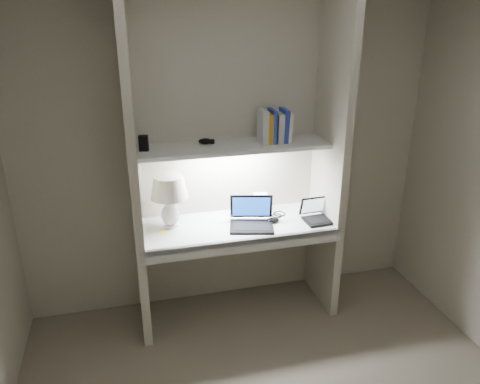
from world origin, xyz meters
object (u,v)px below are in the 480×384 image
object	(u,v)px
speaker	(260,203)
book_row	(275,126)
laptop_main	(251,219)
laptop_netbook	(319,215)
table_lamp	(169,193)

from	to	relation	value
speaker	book_row	bearing A→B (deg)	-34.58
laptop_main	speaker	size ratio (longest dim) A/B	2.46
laptop_netbook	speaker	bearing A→B (deg)	144.24
laptop_main	speaker	xyz separation A→B (m)	(0.14, 0.22, 0.03)
speaker	laptop_netbook	bearing A→B (deg)	-22.27
table_lamp	book_row	world-z (taller)	book_row
laptop_netbook	speaker	size ratio (longest dim) A/B	1.76
table_lamp	laptop_main	size ratio (longest dim) A/B	1.06
laptop_main	book_row	world-z (taller)	book_row
table_lamp	laptop_netbook	xyz separation A→B (m)	(1.12, -0.15, -0.23)
table_lamp	book_row	bearing A→B (deg)	1.84
speaker	book_row	world-z (taller)	book_row
laptop_netbook	table_lamp	bearing A→B (deg)	168.75
table_lamp	speaker	xyz separation A→B (m)	(0.73, 0.10, -0.19)
book_row	table_lamp	bearing A→B (deg)	-178.16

